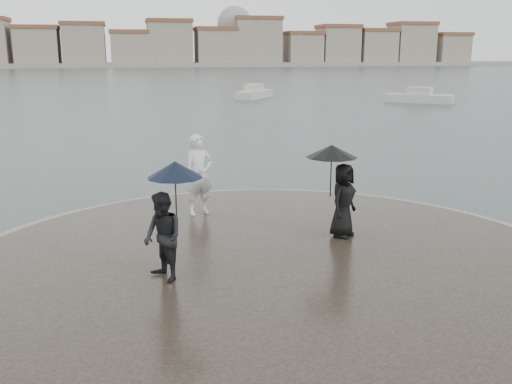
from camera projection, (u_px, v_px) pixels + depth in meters
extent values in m
cylinder|color=gray|center=(272.00, 277.00, 10.43)|extent=(12.50, 12.50, 0.32)
cylinder|color=#2D261E|center=(272.00, 276.00, 10.43)|extent=(11.90, 11.90, 0.36)
imported|color=silver|center=(199.00, 175.00, 13.55)|extent=(0.80, 0.64, 1.93)
imported|color=black|center=(163.00, 237.00, 9.61)|extent=(0.85, 0.93, 1.53)
cylinder|color=black|center=(176.00, 201.00, 9.62)|extent=(0.02, 0.02, 0.90)
cone|color=black|center=(175.00, 170.00, 9.48)|extent=(0.95, 0.95, 0.28)
imported|color=black|center=(343.00, 200.00, 11.93)|extent=(0.90, 0.89, 1.57)
cylinder|color=black|center=(331.00, 176.00, 11.84)|extent=(0.02, 0.02, 0.90)
cone|color=black|center=(332.00, 151.00, 11.72)|extent=(1.07, 1.07, 0.26)
cube|color=gray|center=(130.00, 65.00, 161.22)|extent=(260.00, 20.00, 1.20)
cube|color=gray|center=(38.00, 49.00, 152.08)|extent=(11.00, 10.00, 10.00)
cube|color=brown|center=(36.00, 27.00, 150.76)|extent=(11.60, 10.60, 1.00)
cube|color=gray|center=(84.00, 47.00, 154.58)|extent=(11.00, 10.00, 11.00)
cube|color=brown|center=(83.00, 24.00, 153.15)|extent=(11.60, 10.60, 1.00)
cube|color=gray|center=(130.00, 51.00, 157.44)|extent=(10.00, 10.00, 9.00)
cube|color=brown|center=(129.00, 32.00, 156.25)|extent=(10.60, 10.60, 1.00)
cube|color=gray|center=(170.00, 45.00, 159.49)|extent=(12.00, 10.00, 12.00)
cube|color=brown|center=(169.00, 21.00, 157.94)|extent=(12.60, 10.60, 1.00)
cube|color=gray|center=(216.00, 49.00, 162.57)|extent=(11.00, 10.00, 10.00)
cube|color=brown|center=(215.00, 29.00, 161.26)|extent=(11.60, 10.60, 1.00)
cube|color=gray|center=(256.00, 44.00, 164.84)|extent=(13.00, 10.00, 13.00)
cube|color=brown|center=(256.00, 18.00, 163.16)|extent=(13.60, 10.60, 1.00)
cube|color=gray|center=(303.00, 51.00, 168.38)|extent=(10.00, 10.00, 9.00)
cube|color=brown|center=(303.00, 33.00, 167.18)|extent=(10.60, 10.60, 1.00)
cube|color=gray|center=(338.00, 47.00, 170.54)|extent=(11.00, 10.00, 11.00)
cube|color=brown|center=(338.00, 26.00, 169.11)|extent=(11.60, 10.60, 1.00)
cube|color=gray|center=(375.00, 49.00, 173.29)|extent=(11.00, 10.00, 10.00)
cube|color=brown|center=(376.00, 30.00, 171.97)|extent=(11.60, 10.60, 1.00)
cube|color=gray|center=(411.00, 46.00, 175.67)|extent=(12.00, 10.00, 12.00)
cube|color=brown|center=(412.00, 24.00, 174.12)|extent=(12.60, 10.60, 1.00)
cube|color=gray|center=(449.00, 51.00, 178.87)|extent=(10.00, 10.00, 9.00)
cube|color=brown|center=(450.00, 34.00, 177.68)|extent=(10.60, 10.60, 1.00)
sphere|color=gray|center=(235.00, 24.00, 164.10)|extent=(10.00, 10.00, 10.00)
cube|color=#BCB8A9|center=(254.00, 95.00, 52.60)|extent=(4.43, 5.44, 0.90)
cube|color=#BCB8A9|center=(254.00, 89.00, 52.46)|extent=(2.12, 2.33, 0.90)
cube|color=#BCB8A9|center=(419.00, 100.00, 47.91)|extent=(5.22, 4.79, 0.90)
cube|color=#BCB8A9|center=(419.00, 92.00, 47.77)|extent=(2.30, 2.21, 0.90)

